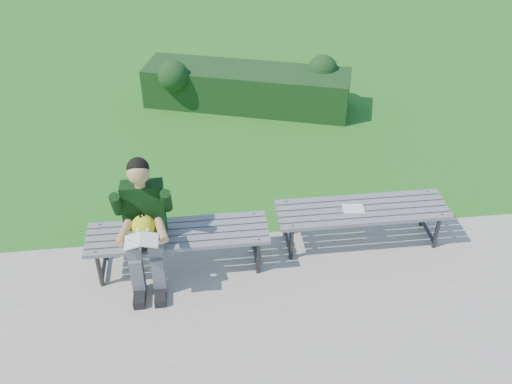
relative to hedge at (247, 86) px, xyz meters
name	(u,v)px	position (x,y,z in m)	size (l,w,h in m)	color
ground	(254,235)	(-0.24, -3.11, -0.33)	(80.00, 80.00, 0.00)	#316C22
walkway	(278,364)	(-0.24, -4.86, -0.32)	(30.00, 3.50, 0.02)	#A69D89
hedge	(247,86)	(0.00, 0.00, 0.00)	(3.18, 1.68, 0.80)	#0D360D
bench_left	(178,236)	(-1.06, -3.53, 0.08)	(1.80, 0.50, 0.46)	gray
bench_right	(362,212)	(0.87, -3.37, 0.08)	(1.80, 0.50, 0.46)	gray
seated_boy	(144,221)	(-1.36, -3.62, 0.38)	(0.56, 0.76, 1.31)	slate
paper_sheet	(353,209)	(0.77, -3.37, 0.14)	(0.24, 0.18, 0.01)	white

